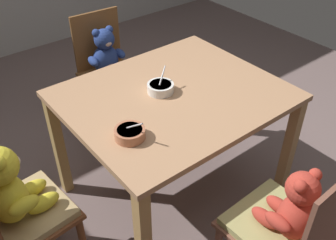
{
  "coord_description": "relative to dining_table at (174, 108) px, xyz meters",
  "views": [
    {
      "loc": [
        -1.1,
        -1.33,
        1.86
      ],
      "look_at": [
        0.0,
        0.05,
        0.54
      ],
      "focal_mm": 41.11,
      "sensor_mm": 36.0,
      "label": 1
    }
  ],
  "objects": [
    {
      "name": "ground_plane",
      "position": [
        0.0,
        0.0,
        -0.67
      ],
      "size": [
        5.2,
        5.2,
        0.04
      ],
      "color": "#715D5B"
    },
    {
      "name": "porridge_bowl_terracotta_near_left",
      "position": [
        -0.39,
        -0.16,
        0.12
      ],
      "size": [
        0.14,
        0.15,
        0.12
      ],
      "color": "#B46E4E",
      "rests_on": "dining_table"
    },
    {
      "name": "teddy_chair_near_left",
      "position": [
        -0.92,
        -0.03,
        -0.07
      ],
      "size": [
        0.4,
        0.42,
        0.88
      ],
      "rotation": [
        0.0,
        0.0,
        0.1
      ],
      "color": "brown",
      "rests_on": "ground_plane"
    },
    {
      "name": "porridge_bowl_white_center",
      "position": [
        -0.05,
        0.06,
        0.12
      ],
      "size": [
        0.14,
        0.14,
        0.12
      ],
      "color": "silver",
      "rests_on": "dining_table"
    },
    {
      "name": "teddy_chair_far_center",
      "position": [
        0.07,
        0.84,
        -0.1
      ],
      "size": [
        0.41,
        0.41,
        0.88
      ],
      "rotation": [
        0.0,
        0.0,
        -1.64
      ],
      "color": "brown",
      "rests_on": "ground_plane"
    },
    {
      "name": "teddy_chair_near_front",
      "position": [
        -0.05,
        -0.84,
        -0.1
      ],
      "size": [
        0.42,
        0.42,
        0.93
      ],
      "rotation": [
        0.0,
        0.0,
        1.6
      ],
      "color": "brown",
      "rests_on": "ground_plane"
    },
    {
      "name": "dining_table",
      "position": [
        0.0,
        0.0,
        0.0
      ],
      "size": [
        1.14,
        0.95,
        0.75
      ],
      "color": "tan",
      "rests_on": "ground_plane"
    }
  ]
}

